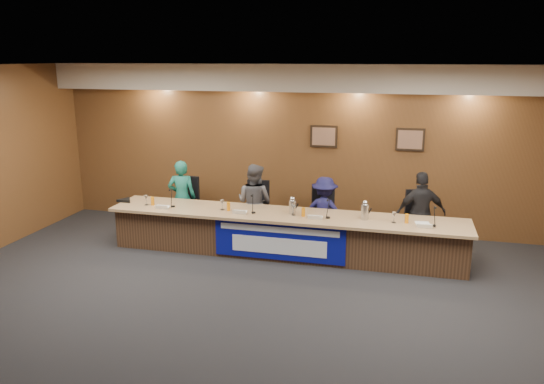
{
  "coord_description": "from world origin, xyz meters",
  "views": [
    {
      "loc": [
        1.93,
        -6.03,
        3.33
      ],
      "look_at": [
        -0.26,
        2.56,
        1.06
      ],
      "focal_mm": 35.0,
      "sensor_mm": 36.0,
      "label": 1
    }
  ],
  "objects": [
    {
      "name": "banner_text_upper",
      "position": [
        0.0,
        1.97,
        0.58
      ],
      "size": [
        2.0,
        0.01,
        0.1
      ],
      "primitive_type": "cube",
      "color": "silver",
      "rests_on": "banner"
    },
    {
      "name": "panelist_d",
      "position": [
        2.25,
        3.0,
        0.73
      ],
      "size": [
        0.92,
        0.58,
        1.46
      ],
      "primitive_type": "imported",
      "rotation": [
        0.0,
        0.0,
        3.42
      ],
      "color": "black",
      "rests_on": "floor"
    },
    {
      "name": "water_glass_c",
      "position": [
        0.18,
        2.29,
        0.84
      ],
      "size": [
        0.08,
        0.08,
        0.18
      ],
      "primitive_type": "cylinder",
      "color": "silver",
      "rests_on": "dais_top"
    },
    {
      "name": "juice_glass_c",
      "position": [
        0.35,
        2.27,
        0.82
      ],
      "size": [
        0.06,
        0.06,
        0.15
      ],
      "primitive_type": "cylinder",
      "color": "orange",
      "rests_on": "dais_top"
    },
    {
      "name": "microphone_a",
      "position": [
        -2.0,
        2.27,
        0.76
      ],
      "size": [
        0.07,
        0.07,
        0.02
      ],
      "primitive_type": "cylinder",
      "color": "black",
      "rests_on": "dais_top"
    },
    {
      "name": "panelist_c",
      "position": [
        0.59,
        3.0,
        0.64
      ],
      "size": [
        0.87,
        0.56,
        1.27
      ],
      "primitive_type": "imported",
      "rotation": [
        0.0,
        0.0,
        3.03
      ],
      "color": "#13123D",
      "rests_on": "floor"
    },
    {
      "name": "office_chair_a",
      "position": [
        -2.15,
        3.1,
        0.48
      ],
      "size": [
        0.52,
        0.52,
        0.08
      ],
      "primitive_type": "cube",
      "rotation": [
        0.0,
        0.0,
        -0.08
      ],
      "color": "black",
      "rests_on": "floor"
    },
    {
      "name": "dais_body",
      "position": [
        0.0,
        2.4,
        0.35
      ],
      "size": [
        6.0,
        0.8,
        0.7
      ],
      "primitive_type": "cube",
      "color": "#432C1B",
      "rests_on": "floor"
    },
    {
      "name": "nameplate_b",
      "position": [
        -0.73,
        2.13,
        0.8
      ],
      "size": [
        0.24,
        0.08,
        0.1
      ],
      "primitive_type": "cube",
      "rotation": [
        0.31,
        0.0,
        0.0
      ],
      "color": "white",
      "rests_on": "dais_top"
    },
    {
      "name": "soffit",
      "position": [
        0.0,
        3.75,
        2.95
      ],
      "size": [
        10.0,
        0.5,
        0.5
      ],
      "primitive_type": "cube",
      "color": "beige",
      "rests_on": "wall_back"
    },
    {
      "name": "speakerphone",
      "position": [
        -2.99,
        2.37,
        0.78
      ],
      "size": [
        0.32,
        0.32,
        0.05
      ],
      "primitive_type": "cylinder",
      "color": "black",
      "rests_on": "dais_top"
    },
    {
      "name": "office_chair_d",
      "position": [
        2.25,
        3.1,
        0.48
      ],
      "size": [
        0.6,
        0.6,
        0.08
      ],
      "primitive_type": "cube",
      "rotation": [
        0.0,
        0.0,
        0.31
      ],
      "color": "black",
      "rests_on": "floor"
    },
    {
      "name": "nameplate_d",
      "position": [
        2.29,
        2.11,
        0.8
      ],
      "size": [
        0.24,
        0.08,
        0.1
      ],
      "primitive_type": "cube",
      "rotation": [
        0.31,
        0.0,
        0.0
      ],
      "color": "white",
      "rests_on": "dais_top"
    },
    {
      "name": "office_chair_b",
      "position": [
        -0.71,
        3.1,
        0.48
      ],
      "size": [
        0.51,
        0.51,
        0.08
      ],
      "primitive_type": "cube",
      "rotation": [
        0.0,
        0.0,
        0.06
      ],
      "color": "black",
      "rests_on": "floor"
    },
    {
      "name": "nameplate_a",
      "position": [
        -2.13,
        2.08,
        0.8
      ],
      "size": [
        0.24,
        0.08,
        0.1
      ],
      "primitive_type": "cube",
      "rotation": [
        0.31,
        0.0,
        0.0
      ],
      "color": "white",
      "rests_on": "dais_top"
    },
    {
      "name": "juice_glass_d",
      "position": [
        2.02,
        2.31,
        0.82
      ],
      "size": [
        0.06,
        0.06,
        0.15
      ],
      "primitive_type": "cylinder",
      "color": "orange",
      "rests_on": "dais_top"
    },
    {
      "name": "floor",
      "position": [
        0.0,
        0.0,
        0.0
      ],
      "size": [
        10.0,
        10.0,
        0.0
      ],
      "primitive_type": "plane",
      "color": "black",
      "rests_on": "ground"
    },
    {
      "name": "carafe_right",
      "position": [
        1.35,
        2.35,
        0.88
      ],
      "size": [
        0.13,
        0.13,
        0.26
      ],
      "primitive_type": "cylinder",
      "color": "silver",
      "rests_on": "dais_top"
    },
    {
      "name": "office_chair_c",
      "position": [
        0.59,
        3.1,
        0.48
      ],
      "size": [
        0.61,
        0.61,
        0.08
      ],
      "primitive_type": "cube",
      "rotation": [
        0.0,
        0.0,
        0.34
      ],
      "color": "black",
      "rests_on": "floor"
    },
    {
      "name": "water_glass_d",
      "position": [
        1.82,
        2.28,
        0.84
      ],
      "size": [
        0.08,
        0.08,
        0.18
      ],
      "primitive_type": "cylinder",
      "color": "silver",
      "rests_on": "dais_top"
    },
    {
      "name": "nameplate_c",
      "position": [
        0.56,
        2.14,
        0.8
      ],
      "size": [
        0.24,
        0.08,
        0.1
      ],
      "primitive_type": "cube",
      "rotation": [
        0.31,
        0.0,
        0.0
      ],
      "color": "white",
      "rests_on": "dais_top"
    },
    {
      "name": "juice_glass_b",
      "position": [
        -0.97,
        2.29,
        0.82
      ],
      "size": [
        0.06,
        0.06,
        0.15
      ],
      "primitive_type": "cylinder",
      "color": "orange",
      "rests_on": "dais_top"
    },
    {
      "name": "panelist_b",
      "position": [
        -0.71,
        3.0,
        0.72
      ],
      "size": [
        0.83,
        0.73,
        1.45
      ],
      "primitive_type": "imported",
      "rotation": [
        0.0,
        0.0,
        2.85
      ],
      "color": "#4C4B51",
      "rests_on": "floor"
    },
    {
      "name": "ceiling",
      "position": [
        0.0,
        0.0,
        3.2
      ],
      "size": [
        10.0,
        8.0,
        0.04
      ],
      "primitive_type": "cube",
      "color": "silver",
      "rests_on": "wall_back"
    },
    {
      "name": "banner",
      "position": [
        0.0,
        1.99,
        0.38
      ],
      "size": [
        2.2,
        0.02,
        0.65
      ],
      "primitive_type": "cube",
      "color": "#080D80",
      "rests_on": "dais_body"
    },
    {
      "name": "wall_back",
      "position": [
        0.0,
        4.0,
        1.6
      ],
      "size": [
        10.0,
        0.04,
        3.2
      ],
      "primitive_type": "cube",
      "color": "brown",
      "rests_on": "floor"
    },
    {
      "name": "wall_photo_right",
      "position": [
        2.0,
        3.97,
        1.85
      ],
      "size": [
        0.52,
        0.04,
        0.42
      ],
      "primitive_type": "cube",
      "color": "black",
      "rests_on": "wall_back"
    },
    {
      "name": "carafe_mid",
      "position": [
        0.14,
        2.38,
        0.87
      ],
      "size": [
        0.12,
        0.12,
        0.23
      ],
      "primitive_type": "cylinder",
      "color": "silver",
      "rests_on": "dais_top"
    },
    {
      "name": "water_glass_a",
      "position": [
        -2.51,
        2.26,
        0.84
      ],
      "size": [
        0.08,
        0.08,
        0.18
      ],
      "primitive_type": "cylinder",
      "color": "silver",
      "rests_on": "dais_top"
    },
    {
      "name": "paper_stack",
      "position": [
        2.27,
        2.31,
        0.75
      ],
      "size": [
        0.26,
        0.33,
        0.01
      ],
      "primitive_type": "cube",
      "rotation": [
        0.0,
        0.0,
        0.14
      ],
      "color": "white",
      "rests_on": "dais_top"
    },
    {
      "name": "microphone_d",
      "position": [
        2.43,
        2.26,
        0.76
      ],
      "size": [
        0.07,
        0.07,
        0.02
      ],
      "primitive_type": "cylinder",
      "color": "black",
      "rests_on": "dais_top"
    },
    {
      "name": "banner_text_lower",
      "position": [
        0.0,
        1.97,
        0.3
      ],
      "size": [
        1.6,
        0.01,
        0.28
      ],
      "primitive_type": "cube",
      "color": "silver",
      "rests_on": "banner"
    },
    {
      "name": "water_glass_b",
      "position": [
        -1.09,
        2.3,
        0.84
      ],
      "size": [
        0.08,
        0.08,
        0.18
      ],
      "primitive_type": "cylinder",
      "color": "silver",
      "rests_on": "dais_top"
    },
    {
      "name": "microphone_b",
      "position": [
        -0.51,
        2.25,
        0.76
      ],
      "size": [
        0.07,
        0.07,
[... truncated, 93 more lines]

